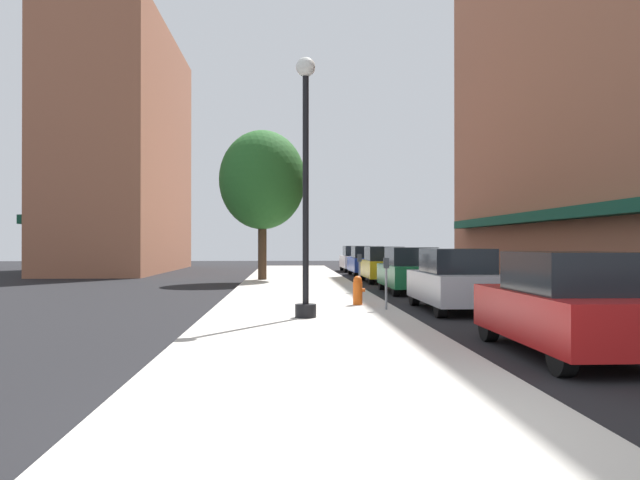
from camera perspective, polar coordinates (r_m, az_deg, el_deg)
The scene contains 14 objects.
ground_plane at distance 24.73m, azimuth 7.55°, elevation -4.47°, with size 90.00×90.00×0.00m, color black.
sidewalk_slab at distance 25.31m, azimuth -1.83°, elevation -4.24°, with size 4.80×50.00×0.12m, color #B7B2A8.
building_far_background at distance 44.91m, azimuth -16.60°, elevation 7.29°, with size 6.80×18.00×15.51m.
lamppost at distance 14.94m, azimuth -1.25°, elevation 5.11°, with size 0.48×0.48×5.90m.
fire_hydrant at distance 18.02m, azimuth 3.30°, elevation -4.37°, with size 0.33×0.26×0.79m.
parking_meter_near at distance 16.79m, azimuth 5.76°, elevation -3.19°, with size 0.14×0.09×1.31m.
parking_meter_far at distance 22.82m, azimuth 3.45°, elevation -2.44°, with size 0.14×0.09×1.31m.
tree_near at distance 30.91m, azimuth -5.02°, elevation 5.19°, with size 4.02×4.02×6.97m.
car_red at distance 11.19m, azimuth 20.78°, elevation -5.32°, with size 1.80×4.30×1.66m.
car_silver at distance 17.81m, azimuth 11.67°, elevation -3.47°, with size 1.80×4.30×1.66m.
car_green at distance 24.10m, azimuth 7.80°, elevation -2.66°, with size 1.80×4.30×1.66m.
car_yellow at distance 30.51m, azimuth 5.53°, elevation -2.17°, with size 1.80×4.30×1.66m.
car_blue at distance 36.79m, azimuth 4.08°, elevation -1.86°, with size 1.80×4.30×1.66m.
car_white at distance 42.41m, azimuth 3.14°, elevation -1.66°, with size 1.80×4.30×1.66m.
Camera 1 is at (-0.48, -6.25, 1.78)m, focal length 36.89 mm.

